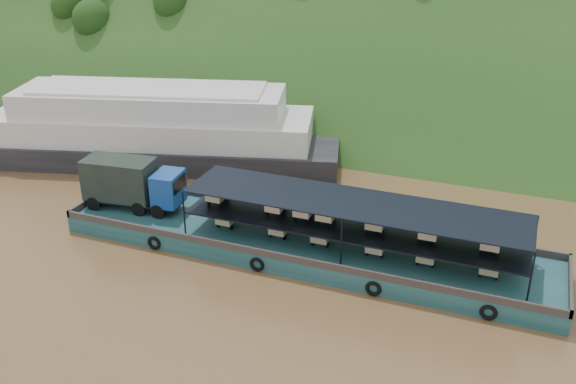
% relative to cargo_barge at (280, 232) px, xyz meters
% --- Properties ---
extents(ground, '(160.00, 160.00, 0.00)m').
position_rel_cargo_barge_xyz_m(ground, '(1.58, -0.29, -1.28)').
color(ground, brown).
rests_on(ground, ground).
extents(hillside, '(140.00, 39.60, 39.60)m').
position_rel_cargo_barge_xyz_m(hillside, '(1.58, 35.71, -1.28)').
color(hillside, '#1C3A15').
rests_on(hillside, ground).
extents(cargo_barge, '(35.02, 7.18, 5.05)m').
position_rel_cargo_barge_xyz_m(cargo_barge, '(0.00, 0.00, 0.00)').
color(cargo_barge, '#133D44').
rests_on(cargo_barge, ground).
extents(passenger_ferry, '(36.24, 17.94, 7.12)m').
position_rel_cargo_barge_xyz_m(passenger_ferry, '(-17.64, 11.60, 1.81)').
color(passenger_ferry, black).
rests_on(passenger_ferry, ground).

